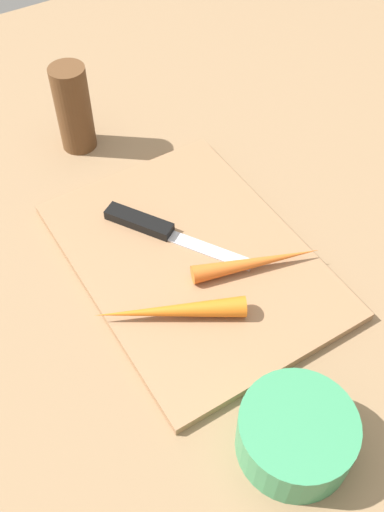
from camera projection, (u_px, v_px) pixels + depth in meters
name	position (u px, v px, depth m)	size (l,w,h in m)	color
ground_plane	(192.00, 262.00, 0.73)	(1.40, 1.40, 0.00)	#8C6D4C
cutting_board	(192.00, 259.00, 0.72)	(0.36, 0.26, 0.01)	#99704C
knife	(148.00, 225.00, 0.74)	(0.18, 0.12, 0.01)	#B7B7BC
carrot_long	(170.00, 311.00, 0.65)	(0.02, 0.02, 0.17)	orange
carrot_short	(257.00, 262.00, 0.70)	(0.02, 0.02, 0.16)	orange
small_bowl	(296.00, 435.00, 0.56)	(0.11, 0.11, 0.05)	#388C59
pepper_grinder	(73.00, 109.00, 0.82)	(0.05, 0.05, 0.13)	brown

